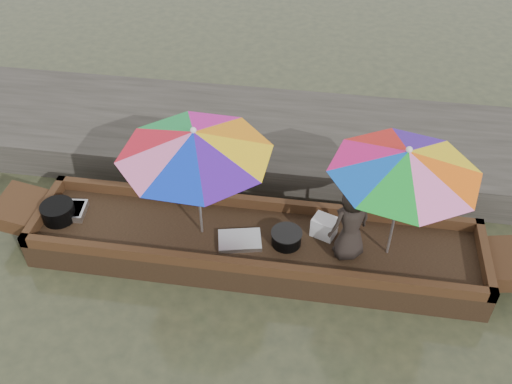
# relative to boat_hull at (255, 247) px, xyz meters

# --- Properties ---
(water) EXTENTS (80.00, 80.00, 0.00)m
(water) POSITION_rel_boat_hull_xyz_m (0.00, 0.00, -0.17)
(water) COLOR #303423
(water) RESTS_ON ground
(dock) EXTENTS (22.00, 2.20, 0.50)m
(dock) POSITION_rel_boat_hull_xyz_m (0.00, 2.20, 0.08)
(dock) COLOR #2D2B26
(dock) RESTS_ON ground
(boat_hull) EXTENTS (5.53, 1.20, 0.35)m
(boat_hull) POSITION_rel_boat_hull_xyz_m (0.00, 0.00, 0.00)
(boat_hull) COLOR black
(boat_hull) RESTS_ON water
(cooking_pot) EXTENTS (0.42, 0.42, 0.22)m
(cooking_pot) POSITION_rel_boat_hull_xyz_m (-2.50, -0.04, 0.28)
(cooking_pot) COLOR black
(cooking_pot) RESTS_ON boat_hull
(tray_crayfish) EXTENTS (0.55, 0.41, 0.09)m
(tray_crayfish) POSITION_rel_boat_hull_xyz_m (-2.47, 0.06, 0.22)
(tray_crayfish) COLOR silver
(tray_crayfish) RESTS_ON boat_hull
(tray_scallop) EXTENTS (0.58, 0.46, 0.06)m
(tray_scallop) POSITION_rel_boat_hull_xyz_m (-0.17, -0.11, 0.21)
(tray_scallop) COLOR silver
(tray_scallop) RESTS_ON boat_hull
(charcoal_grill) EXTENTS (0.36, 0.36, 0.17)m
(charcoal_grill) POSITION_rel_boat_hull_xyz_m (0.39, -0.04, 0.26)
(charcoal_grill) COLOR black
(charcoal_grill) RESTS_ON boat_hull
(supply_bag) EXTENTS (0.34, 0.31, 0.26)m
(supply_bag) POSITION_rel_boat_hull_xyz_m (0.83, 0.18, 0.30)
(supply_bag) COLOR silver
(supply_bag) RESTS_ON boat_hull
(vendor) EXTENTS (0.60, 0.54, 1.02)m
(vendor) POSITION_rel_boat_hull_xyz_m (1.12, -0.10, 0.68)
(vendor) COLOR black
(vendor) RESTS_ON boat_hull
(umbrella_bow) EXTENTS (2.26, 2.26, 1.55)m
(umbrella_bow) POSITION_rel_boat_hull_xyz_m (-0.66, 0.00, 0.95)
(umbrella_bow) COLOR orange
(umbrella_bow) RESTS_ON boat_hull
(umbrella_stern) EXTENTS (1.85, 1.85, 1.55)m
(umbrella_stern) POSITION_rel_boat_hull_xyz_m (1.60, 0.00, 0.95)
(umbrella_stern) COLOR yellow
(umbrella_stern) RESTS_ON boat_hull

